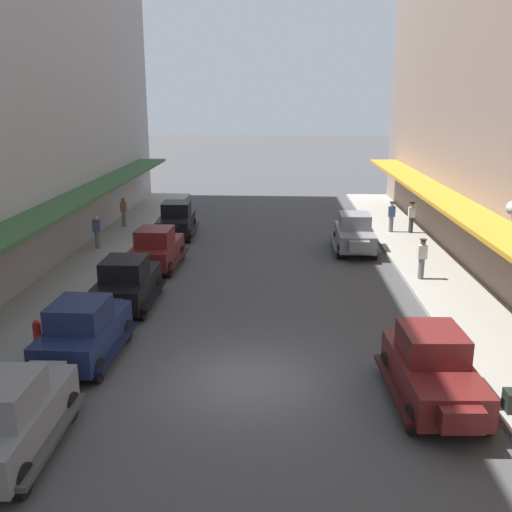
{
  "coord_description": "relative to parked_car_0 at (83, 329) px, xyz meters",
  "views": [
    {
      "loc": [
        0.76,
        -14.14,
        7.36
      ],
      "look_at": [
        0.0,
        6.0,
        1.8
      ],
      "focal_mm": 40.8,
      "sensor_mm": 36.0,
      "label": 1
    }
  ],
  "objects": [
    {
      "name": "parked_car_5",
      "position": [
        0.04,
        15.34,
        0.0
      ],
      "size": [
        2.28,
        4.31,
        1.84
      ],
      "color": "black",
      "rests_on": "ground"
    },
    {
      "name": "parked_car_1",
      "position": [
        9.35,
        -2.06,
        0.0
      ],
      "size": [
        2.26,
        4.3,
        1.84
      ],
      "color": "#591919",
      "rests_on": "ground"
    },
    {
      "name": "pedestrian_4",
      "position": [
        -3.26,
        17.07,
        0.05
      ],
      "size": [
        0.36,
        0.24,
        1.64
      ],
      "color": "slate",
      "rests_on": "sidewalk_left"
    },
    {
      "name": "parked_car_3",
      "position": [
        0.2,
        9.29,
        0.0
      ],
      "size": [
        2.26,
        4.3,
        1.84
      ],
      "color": "#591919",
      "rests_on": "ground"
    },
    {
      "name": "parked_car_0",
      "position": [
        0.0,
        0.0,
        0.0
      ],
      "size": [
        2.24,
        4.3,
        1.84
      ],
      "color": "#19234C",
      "rests_on": "ground"
    },
    {
      "name": "pedestrian_2",
      "position": [
        11.74,
        16.2,
        0.07
      ],
      "size": [
        0.36,
        0.28,
        1.67
      ],
      "color": "slate",
      "rests_on": "sidewalk_right"
    },
    {
      "name": "fire_hydrant",
      "position": [
        -1.6,
        0.55,
        -0.38
      ],
      "size": [
        0.24,
        0.24,
        0.82
      ],
      "color": "#B21E19",
      "rests_on": "sidewalk_left"
    },
    {
      "name": "ground_plane",
      "position": [
        4.75,
        -1.08,
        -0.94
      ],
      "size": [
        200.0,
        200.0,
        0.0
      ],
      "primitive_type": "plane",
      "color": "#424244"
    },
    {
      "name": "parked_car_6",
      "position": [
        9.27,
        12.49,
        0.0
      ],
      "size": [
        2.24,
        4.3,
        1.84
      ],
      "color": "slate",
      "rests_on": "ground"
    },
    {
      "name": "parked_car_2",
      "position": [
        -0.1,
        -4.62,
        0.0
      ],
      "size": [
        2.17,
        4.27,
        1.84
      ],
      "color": "slate",
      "rests_on": "ground"
    },
    {
      "name": "pedestrian_1",
      "position": [
        12.79,
        16.04,
        0.07
      ],
      "size": [
        0.36,
        0.28,
        1.67
      ],
      "color": "#2D2D33",
      "rests_on": "sidewalk_right"
    },
    {
      "name": "parked_car_4",
      "position": [
        0.12,
        4.44,
        0.0
      ],
      "size": [
        2.14,
        4.26,
        1.84
      ],
      "color": "black",
      "rests_on": "ground"
    },
    {
      "name": "pedestrian_5",
      "position": [
        11.37,
        7.66,
        0.07
      ],
      "size": [
        0.36,
        0.28,
        1.67
      ],
      "color": "slate",
      "rests_on": "sidewalk_right"
    },
    {
      "name": "pedestrian_3",
      "position": [
        -3.28,
        12.03,
        0.05
      ],
      "size": [
        0.36,
        0.24,
        1.64
      ],
      "color": "slate",
      "rests_on": "sidewalk_left"
    }
  ]
}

